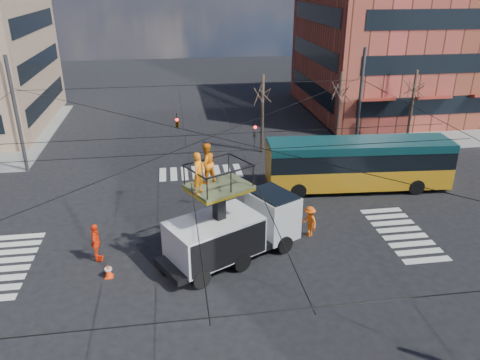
% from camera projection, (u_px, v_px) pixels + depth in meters
% --- Properties ---
extents(ground, '(120.00, 120.00, 0.00)m').
position_uv_depth(ground, '(215.00, 248.00, 23.54)').
color(ground, black).
rests_on(ground, ground).
extents(sidewalk_ne, '(18.00, 18.00, 0.12)m').
position_uv_depth(sidewalk_ne, '(408.00, 117.00, 45.41)').
color(sidewalk_ne, slate).
rests_on(sidewalk_ne, ground).
extents(crosswalks, '(22.40, 22.40, 0.02)m').
position_uv_depth(crosswalks, '(215.00, 248.00, 23.53)').
color(crosswalks, silver).
rests_on(crosswalks, ground).
extents(building_ne, '(20.06, 16.06, 14.00)m').
position_uv_depth(building_ne, '(414.00, 39.00, 45.47)').
color(building_ne, brown).
rests_on(building_ne, ground).
extents(overhead_network, '(24.24, 24.24, 8.00)m').
position_uv_depth(overhead_network, '(211.00, 166.00, 22.18)').
color(overhead_network, '#2D2D30').
rests_on(overhead_network, ground).
extents(tree_a, '(2.00, 2.00, 6.00)m').
position_uv_depth(tree_a, '(263.00, 93.00, 34.61)').
color(tree_a, '#382B21').
rests_on(tree_a, ground).
extents(tree_b, '(2.00, 2.00, 6.00)m').
position_uv_depth(tree_b, '(340.00, 90.00, 35.42)').
color(tree_b, '#382B21').
rests_on(tree_b, ground).
extents(tree_c, '(2.00, 2.00, 6.00)m').
position_uv_depth(tree_c, '(414.00, 88.00, 36.24)').
color(tree_c, '#382B21').
rests_on(tree_c, ground).
extents(utility_truck, '(7.27, 5.27, 5.89)m').
position_uv_depth(utility_truck, '(233.00, 220.00, 22.07)').
color(utility_truck, black).
rests_on(utility_truck, ground).
extents(city_bus, '(11.69, 3.41, 3.20)m').
position_uv_depth(city_bus, '(358.00, 163.00, 29.51)').
color(city_bus, orange).
rests_on(city_bus, ground).
extents(traffic_cone, '(0.36, 0.36, 0.67)m').
position_uv_depth(traffic_cone, '(108.00, 271.00, 21.14)').
color(traffic_cone, '#FC380A').
rests_on(traffic_cone, ground).
extents(worker_ground, '(0.49, 1.14, 1.93)m').
position_uv_depth(worker_ground, '(96.00, 243.00, 22.17)').
color(worker_ground, '#FF3810').
rests_on(worker_ground, ground).
extents(flagger, '(0.95, 1.24, 1.69)m').
position_uv_depth(flagger, '(309.00, 221.00, 24.34)').
color(flagger, '#FF5E10').
rests_on(flagger, ground).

